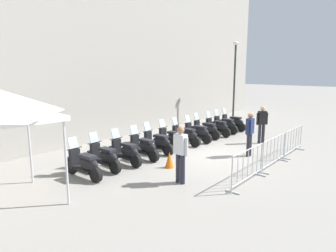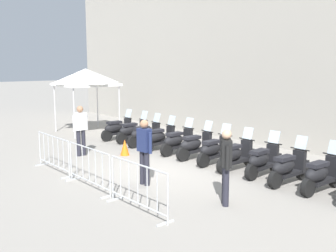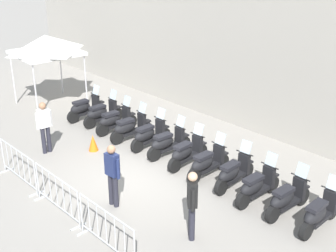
{
  "view_description": "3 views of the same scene",
  "coord_description": "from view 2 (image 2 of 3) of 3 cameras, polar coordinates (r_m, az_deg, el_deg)",
  "views": [
    {
      "loc": [
        -9.7,
        -6.68,
        3.32
      ],
      "look_at": [
        -0.81,
        1.76,
        1.05
      ],
      "focal_mm": 32.0,
      "sensor_mm": 36.0,
      "label": 1
    },
    {
      "loc": [
        9.13,
        -6.6,
        3.18
      ],
      "look_at": [
        -1.53,
        1.35,
        1.03
      ],
      "focal_mm": 42.04,
      "sensor_mm": 36.0,
      "label": 2
    },
    {
      "loc": [
        9.62,
        -6.55,
        6.59
      ],
      "look_at": [
        -0.59,
        1.83,
        1.02
      ],
      "focal_mm": 48.83,
      "sensor_mm": 36.0,
      "label": 3
    }
  ],
  "objects": [
    {
      "name": "ground_plane",
      "position": [
        11.7,
        -0.84,
        -6.57
      ],
      "size": [
        120.0,
        120.0,
        0.0
      ],
      "primitive_type": "plane",
      "color": "gray"
    },
    {
      "name": "motorcycle_0",
      "position": [
        16.45,
        -7.31,
        -0.42
      ],
      "size": [
        0.56,
        1.73,
        1.24
      ],
      "color": "black",
      "rests_on": "ground"
    },
    {
      "name": "motorcycle_1",
      "position": [
        15.8,
        -5.08,
        -0.77
      ],
      "size": [
        0.56,
        1.73,
        1.24
      ],
      "color": "black",
      "rests_on": "ground"
    },
    {
      "name": "motorcycle_2",
      "position": [
        15.06,
        -3.33,
        -1.25
      ],
      "size": [
        0.56,
        1.72,
        1.24
      ],
      "color": "black",
      "rests_on": "ground"
    },
    {
      "name": "motorcycle_3",
      "position": [
        14.35,
        -1.26,
        -1.76
      ],
      "size": [
        0.56,
        1.72,
        1.24
      ],
      "color": "black",
      "rests_on": "ground"
    },
    {
      "name": "motorcycle_4",
      "position": [
        13.74,
        1.44,
        -2.25
      ],
      "size": [
        0.58,
        1.72,
        1.24
      ],
      "color": "black",
      "rests_on": "ground"
    },
    {
      "name": "motorcycle_5",
      "position": [
        13.11,
        4.02,
        -2.83
      ],
      "size": [
        0.56,
        1.72,
        1.24
      ],
      "color": "black",
      "rests_on": "ground"
    },
    {
      "name": "motorcycle_6",
      "position": [
        12.46,
        6.77,
        -3.51
      ],
      "size": [
        0.61,
        1.72,
        1.24
      ],
      "color": "black",
      "rests_on": "ground"
    },
    {
      "name": "motorcycle_7",
      "position": [
        11.85,
        9.77,
        -4.24
      ],
      "size": [
        0.56,
        1.73,
        1.24
      ],
      "color": "black",
      "rests_on": "ground"
    },
    {
      "name": "motorcycle_8",
      "position": [
        11.39,
        13.57,
        -4.91
      ],
      "size": [
        0.61,
        1.72,
        1.24
      ],
      "color": "black",
      "rests_on": "ground"
    },
    {
      "name": "motorcycle_9",
      "position": [
        10.82,
        17.01,
        -5.81
      ],
      "size": [
        0.56,
        1.72,
        1.24
      ],
      "color": "black",
      "rests_on": "ground"
    },
    {
      "name": "motorcycle_10",
      "position": [
        10.44,
        21.31,
        -6.59
      ],
      "size": [
        0.56,
        1.72,
        1.24
      ],
      "color": "black",
      "rests_on": "ground"
    },
    {
      "name": "barrier_segment_0",
      "position": [
        12.07,
        -16.27,
        -3.9
      ],
      "size": [
        2.01,
        0.56,
        1.07
      ],
      "color": "#B2B5B7",
      "rests_on": "ground"
    },
    {
      "name": "barrier_segment_1",
      "position": [
        10.24,
        -11.38,
        -6.02
      ],
      "size": [
        2.01,
        0.56,
        1.07
      ],
      "color": "#B2B5B7",
      "rests_on": "ground"
    },
    {
      "name": "barrier_segment_2",
      "position": [
        8.54,
        -4.4,
        -8.95
      ],
      "size": [
        2.01,
        0.56,
        1.07
      ],
      "color": "#B2B5B7",
      "rests_on": "ground"
    },
    {
      "name": "officer_near_row_end",
      "position": [
        13.74,
        -12.56,
        -0.23
      ],
      "size": [
        0.23,
        0.55,
        1.73
      ],
      "color": "#23232D",
      "rests_on": "ground"
    },
    {
      "name": "officer_mid_plaza",
      "position": [
        8.86,
        8.4,
        -5.27
      ],
      "size": [
        0.45,
        0.39,
        1.73
      ],
      "color": "#23232D",
      "rests_on": "ground"
    },
    {
      "name": "officer_by_barriers",
      "position": [
        10.23,
        -3.45,
        -3.24
      ],
      "size": [
        0.55,
        0.27,
        1.73
      ],
      "color": "#23232D",
      "rests_on": "ground"
    },
    {
      "name": "canopy_tent",
      "position": [
        18.22,
        -11.84,
        6.91
      ],
      "size": [
        2.41,
        2.41,
        2.91
      ],
      "color": "silver",
      "rests_on": "ground"
    },
    {
      "name": "traffic_cone",
      "position": [
        13.7,
        -6.29,
        -3.11
      ],
      "size": [
        0.32,
        0.32,
        0.55
      ],
      "primitive_type": "cone",
      "color": "orange",
      "rests_on": "ground"
    }
  ]
}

